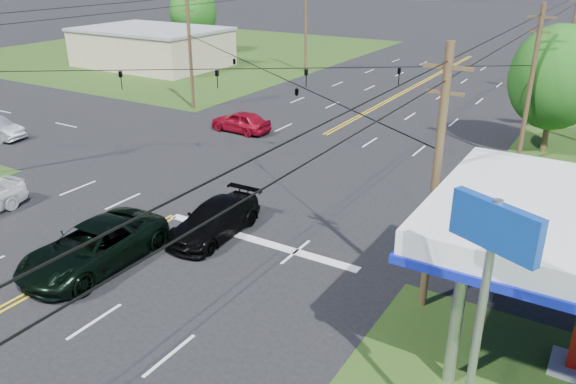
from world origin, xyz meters
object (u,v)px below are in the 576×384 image
Objects in this scene: pickup_dkgreen at (94,246)px; tree_right_a at (556,78)px; polesign_se at (488,269)px; pole_se at (436,181)px; pole_nw at (190,49)px; tree_far_l at (193,12)px; pole_left_far at (306,23)px; retail_nw at (152,48)px; pole_ne at (531,84)px; suv_black at (215,220)px; pole_right_far at (571,41)px.

tree_right_a is at bearing 60.12° from pickup_dkgreen.
polesign_se is at bearing -8.96° from pickup_dkgreen.
pole_se reaches higher than pickup_dkgreen.
pole_nw reaches higher than pickup_dkgreen.
tree_far_l is (-46.00, 20.00, 0.33)m from tree_right_a.
polesign_se is at bearing -56.10° from pole_left_far.
retail_nw is 45.02m from pole_ne.
retail_nw is 59.36m from polesign_se.
pole_se is at bearing -4.89° from suv_black.
pole_ne is at bearing -27.07° from tree_far_l.
tree_far_l is at bearing 129.56° from pole_nw.
pole_nw is 37.86m from polesign_se.
pole_right_far is at bearing 71.37° from pickup_dkgreen.
pickup_dkgreen is (32.50, -45.29, -4.29)m from tree_far_l.
pickup_dkgreen is at bearing -118.09° from tree_right_a.
tree_far_l is at bearing 168.11° from pole_left_far.
pole_se is at bearing -90.00° from pole_ne.
pole_left_far is 1.15× the size of tree_far_l.
pickup_dkgreen is 5.41m from suv_black.
pole_ne is at bearing 90.00° from pole_se.
pickup_dkgreen is 0.90× the size of polesign_se.
pole_ne is 19.00m from pole_right_far.
pole_left_far is 1.38× the size of polesign_se.
pickup_dkgreen is at bearing -106.84° from pole_right_far.
polesign_se is (2.07, -27.25, 0.76)m from tree_right_a.
pole_se reaches higher than tree_right_a.
pole_right_far reaches higher than pole_se.
retail_nw is 1.68× the size of pole_se.
pole_ne is at bearing 0.00° from pole_nw.
pole_se is 21.02m from tree_right_a.
pole_ne reaches higher than retail_nw.
pole_left_far reaches higher than retail_nw.
pole_nw is 19.00m from pole_left_far.
tree_right_a is 27.34m from polesign_se.
tree_right_a is at bearing -12.80° from retail_nw.
pole_se is at bearing 116.13° from polesign_se.
pole_se and pole_ne have the same top height.
pole_ne is (43.00, -13.00, 2.92)m from retail_nw.
pole_left_far is at bearing 90.00° from pole_nw.
tree_far_l is 1.63× the size of suv_black.
tree_right_a is (27.00, -16.00, -0.30)m from pole_left_far.
retail_nw is at bearing -172.06° from pole_right_far.
pickup_dkgreen is (-13.50, -25.29, -3.97)m from tree_right_a.
suv_black is (-10.00, -17.50, -4.14)m from pole_ne.
suv_black is (16.00, -17.50, -4.14)m from pole_nw.
pole_ne is (26.00, 0.00, 0.00)m from pole_nw.
suv_black is (-11.00, -20.50, -4.09)m from tree_right_a.
retail_nw is 21.60m from pole_nw.
suv_black is at bearing -47.56° from pole_nw.
pole_nw is 1.46× the size of pickup_dkgreen.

